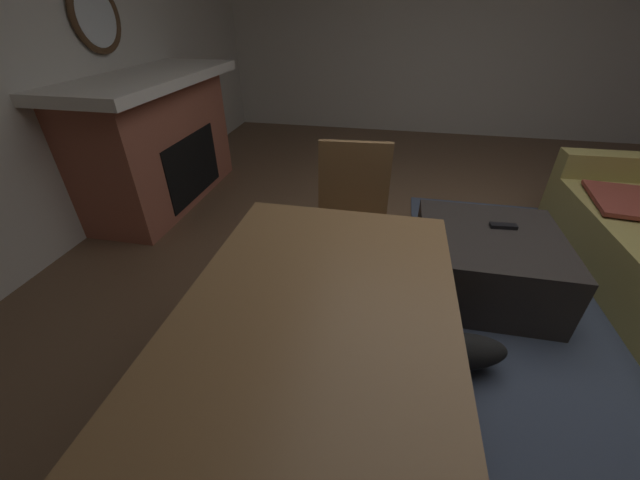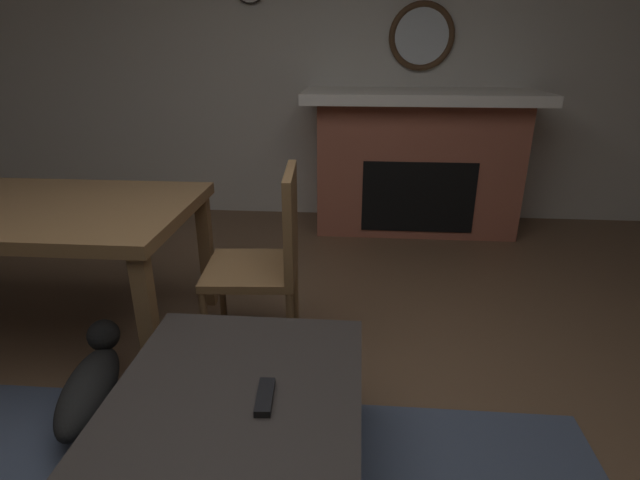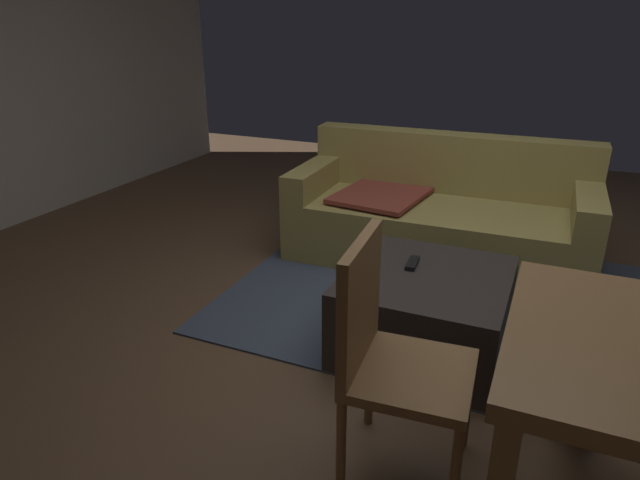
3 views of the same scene
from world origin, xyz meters
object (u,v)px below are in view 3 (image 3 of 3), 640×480
Objects in this scene: couch at (439,217)px; tv_remote at (412,263)px; dining_chair_west at (387,348)px; small_dog at (571,387)px; ottoman_coffee_table at (426,312)px.

couch is 12.83× the size of tv_remote.
tv_remote is (0.10, -1.15, 0.14)m from couch.
dining_chair_west is 0.95m from small_dog.
couch is 1.16m from tv_remote.
couch reaches higher than small_dog.
dining_chair_west is (0.15, -0.93, 0.08)m from tv_remote.
small_dog is at bearing -22.41° from ottoman_coffee_table.
couch reaches higher than ottoman_coffee_table.
ottoman_coffee_table is 0.90× the size of dining_chair_west.
small_dog is (0.81, -0.36, -0.28)m from tv_remote.
ottoman_coffee_table is at bearing -80.45° from couch.
dining_chair_west is (0.25, -2.08, 0.22)m from couch.
dining_chair_west reaches higher than tv_remote.
couch reaches higher than tv_remote.
ottoman_coffee_table is 0.77m from small_dog.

